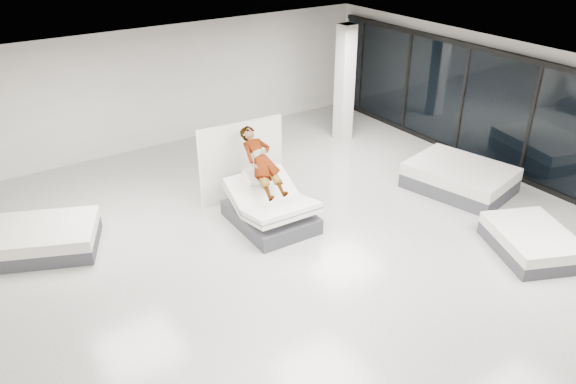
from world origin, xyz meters
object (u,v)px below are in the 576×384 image
at_px(remote, 280,182).
at_px(column, 345,84).
at_px(flat_bed_right_far, 460,178).
at_px(hero_bed, 270,209).
at_px(person, 262,169).
at_px(divider_panel, 242,161).
at_px(flat_bed_left_far, 46,238).
at_px(flat_bed_right_near, 532,242).

xyz_separation_m(remote, column, (4.03, 2.94, 0.65)).
bearing_deg(flat_bed_right_far, hero_bed, 165.80).
height_order(person, column, column).
relative_size(divider_panel, flat_bed_left_far, 0.87).
relative_size(flat_bed_right_near, column, 0.67).
xyz_separation_m(hero_bed, flat_bed_right_far, (4.50, -1.14, -0.04)).
height_order(flat_bed_right_far, flat_bed_left_far, flat_bed_right_far).
bearing_deg(flat_bed_left_far, divider_panel, -3.01).
xyz_separation_m(hero_bed, divider_panel, (0.12, 1.36, 0.56)).
bearing_deg(remote, hero_bed, 168.88).
bearing_deg(person, column, 33.06).
bearing_deg(flat_bed_right_near, flat_bed_right_far, 70.34).
relative_size(hero_bed, remote, 13.64).
height_order(hero_bed, flat_bed_right_far, hero_bed).
height_order(hero_bed, divider_panel, divider_panel).
distance_m(hero_bed, person, 0.87).
height_order(flat_bed_right_far, flat_bed_right_near, flat_bed_right_far).
height_order(flat_bed_left_far, column, column).
bearing_deg(person, flat_bed_right_far, -16.11).
xyz_separation_m(flat_bed_right_far, flat_bed_left_far, (-8.64, 2.73, -0.05)).
height_order(divider_panel, column, column).
bearing_deg(divider_panel, person, -91.98).
relative_size(divider_panel, flat_bed_right_near, 0.94).
distance_m(remote, flat_bed_right_near, 5.02).
height_order(person, flat_bed_right_far, person).
xyz_separation_m(person, column, (4.24, 2.58, 0.44)).
bearing_deg(hero_bed, divider_panel, 85.08).
distance_m(flat_bed_right_near, column, 6.77).
distance_m(hero_bed, column, 5.29).
relative_size(person, flat_bed_left_far, 0.75).
bearing_deg(divider_panel, flat_bed_left_far, -179.15).
bearing_deg(column, person, -148.67).
distance_m(person, column, 4.98).
bearing_deg(remote, person, 122.15).
relative_size(flat_bed_right_far, column, 0.80).
bearing_deg(remote, divider_panel, 95.82).
xyz_separation_m(person, flat_bed_right_near, (3.58, -4.02, -0.92)).
bearing_deg(hero_bed, remote, -12.85).
xyz_separation_m(divider_panel, flat_bed_right_far, (4.39, -2.50, -0.60)).
bearing_deg(flat_bed_right_far, flat_bed_left_far, 162.48).
bearing_deg(flat_bed_right_far, person, 162.16).
xyz_separation_m(remote, flat_bed_right_far, (4.29, -1.09, -0.64)).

